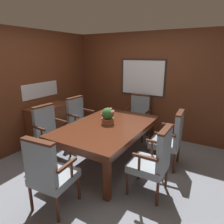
# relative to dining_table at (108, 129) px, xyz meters

# --- Properties ---
(ground_plane) EXTENTS (14.00, 14.00, 0.00)m
(ground_plane) POSITION_rel_dining_table_xyz_m (0.02, -0.23, -0.64)
(ground_plane) COLOR gray
(wall_back) EXTENTS (7.20, 0.08, 2.45)m
(wall_back) POSITION_rel_dining_table_xyz_m (0.02, 1.69, 0.58)
(wall_back) COLOR #5B2D19
(wall_back) RESTS_ON ground_plane
(wall_left) EXTENTS (0.08, 7.20, 2.45)m
(wall_left) POSITION_rel_dining_table_xyz_m (-1.84, -0.23, 0.58)
(wall_left) COLOR #5B2D19
(wall_left) RESTS_ON ground_plane
(dining_table) EXTENTS (1.28, 1.97, 0.73)m
(dining_table) POSITION_rel_dining_table_xyz_m (0.00, 0.00, 0.00)
(dining_table) COLOR #4C2314
(dining_table) RESTS_ON ground_plane
(chair_left_far) EXTENTS (0.54, 0.57, 1.03)m
(chair_left_far) POSITION_rel_dining_table_xyz_m (-1.04, 0.47, -0.10)
(chair_left_far) COLOR #472314
(chair_left_far) RESTS_ON ground_plane
(chair_right_far) EXTENTS (0.54, 0.57, 1.03)m
(chair_right_far) POSITION_rel_dining_table_xyz_m (1.01, 0.44, -0.10)
(chair_right_far) COLOR #472314
(chair_right_far) RESTS_ON ground_plane
(chair_left_near) EXTENTS (0.54, 0.57, 1.03)m
(chair_left_near) POSITION_rel_dining_table_xyz_m (-1.06, -0.41, -0.10)
(chair_left_near) COLOR #472314
(chair_left_near) RESTS_ON ground_plane
(chair_head_far) EXTENTS (0.57, 0.53, 1.03)m
(chair_head_far) POSITION_rel_dining_table_xyz_m (-0.00, 1.39, -0.10)
(chair_head_far) COLOR #472314
(chair_head_far) RESTS_ON ground_plane
(chair_right_near) EXTENTS (0.51, 0.55, 1.03)m
(chair_right_near) POSITION_rel_dining_table_xyz_m (1.02, -0.43, -0.10)
(chair_right_near) COLOR #472314
(chair_right_near) RESTS_ON ground_plane
(chair_head_near) EXTENTS (0.57, 0.54, 1.03)m
(chair_head_near) POSITION_rel_dining_table_xyz_m (0.01, -1.39, -0.10)
(chair_head_near) COLOR #472314
(chair_head_near) RESTS_ON ground_plane
(potted_plant) EXTENTS (0.24, 0.23, 0.30)m
(potted_plant) POSITION_rel_dining_table_xyz_m (-0.04, 0.06, 0.23)
(potted_plant) COLOR #9E5638
(potted_plant) RESTS_ON dining_table
(sideboard_cabinet) EXTENTS (0.49, 1.02, 0.86)m
(sideboard_cabinet) POSITION_rel_dining_table_xyz_m (-1.57, 0.09, -0.21)
(sideboard_cabinet) COLOR brown
(sideboard_cabinet) RESTS_ON ground_plane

